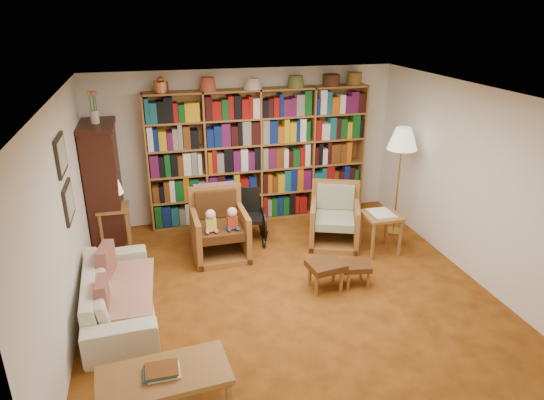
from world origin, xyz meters
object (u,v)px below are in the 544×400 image
object	(u,v)px
sofa	(119,292)
side_table_papers	(381,221)
floor_lamp	(402,143)
footstool_a	(326,267)
side_table_lamp	(114,217)
armchair_sage	(332,220)
wheelchair	(249,217)
armchair_leather	(219,228)
coffee_table	(164,378)
footstool_b	(355,267)

from	to	relation	value
sofa	side_table_papers	xyz separation A→B (m)	(3.67, 0.68, 0.21)
floor_lamp	footstool_a	world-z (taller)	floor_lamp
side_table_lamp	sofa	bearing A→B (deg)	-86.72
armchair_sage	footstool_a	distance (m)	1.39
side_table_lamp	armchair_sage	bearing A→B (deg)	-9.96
floor_lamp	side_table_papers	bearing A→B (deg)	-134.25
floor_lamp	footstool_a	xyz separation A→B (m)	(-1.66, -1.31, -1.18)
side_table_papers	footstool_a	distance (m)	1.38
sofa	side_table_lamp	distance (m)	1.76
wheelchair	footstool_a	world-z (taller)	wheelchair
wheelchair	side_table_papers	bearing A→B (deg)	-25.56
sofa	floor_lamp	world-z (taller)	floor_lamp
side_table_lamp	floor_lamp	distance (m)	4.44
armchair_leather	wheelchair	distance (m)	0.59
footstool_a	coffee_table	xyz separation A→B (m)	(-2.09, -1.61, 0.09)
floor_lamp	footstool_b	world-z (taller)	floor_lamp
sofa	footstool_b	bearing A→B (deg)	-94.94
floor_lamp	footstool_a	distance (m)	2.42
coffee_table	side_table_papers	bearing A→B (deg)	36.39
armchair_leather	footstool_b	distance (m)	2.07
wheelchair	floor_lamp	world-z (taller)	floor_lamp
side_table_papers	coffee_table	size ratio (longest dim) A/B	0.53
side_table_lamp	footstool_b	distance (m)	3.57
side_table_lamp	wheelchair	distance (m)	1.99
wheelchair	footstool_b	world-z (taller)	wheelchair
floor_lamp	footstool_b	distance (m)	2.19
side_table_lamp	coffee_table	world-z (taller)	side_table_lamp
side_table_lamp	armchair_sage	size ratio (longest dim) A/B	0.68
sofa	wheelchair	distance (m)	2.43
floor_lamp	side_table_lamp	bearing A→B (deg)	173.02
armchair_sage	side_table_papers	bearing A→B (deg)	-41.80
sofa	footstool_a	xyz separation A→B (m)	(2.54, -0.09, 0.02)
sofa	armchair_leather	world-z (taller)	armchair_leather
armchair_leather	footstool_a	distance (m)	1.76
armchair_sage	coffee_table	xyz separation A→B (m)	(-2.66, -2.88, 0.04)
floor_lamp	footstool_b	xyz separation A→B (m)	(-1.25, -1.32, -1.23)
sofa	armchair_sage	xyz separation A→B (m)	(3.11, 1.18, 0.07)
armchair_leather	coffee_table	distance (m)	3.07
wheelchair	floor_lamp	size ratio (longest dim) A/B	0.48
armchair_leather	floor_lamp	xyz separation A→B (m)	(2.83, -0.01, 1.08)
floor_lamp	coffee_table	distance (m)	4.87
wheelchair	footstool_b	size ratio (longest dim) A/B	2.02
footstool_a	footstool_b	size ratio (longest dim) A/B	1.20
side_table_papers	footstool_b	world-z (taller)	side_table_papers
side_table_lamp	armchair_leather	xyz separation A→B (m)	(1.47, -0.52, -0.10)
armchair_leather	floor_lamp	world-z (taller)	floor_lamp
wheelchair	coffee_table	xyz separation A→B (m)	(-1.43, -3.23, 0.02)
sofa	side_table_lamp	xyz separation A→B (m)	(-0.10, 1.74, 0.22)
armchair_sage	floor_lamp	size ratio (longest dim) A/B	0.58
side_table_lamp	coffee_table	distance (m)	3.49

